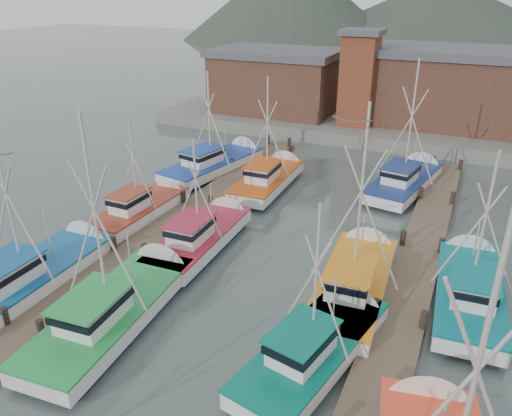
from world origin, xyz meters
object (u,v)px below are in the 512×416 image
at_px(lookout_tower, 359,77).
at_px(boat_12, 270,178).
at_px(boat_8, 204,235).
at_px(boat_4, 120,306).

height_order(lookout_tower, boat_12, lookout_tower).
height_order(lookout_tower, boat_8, lookout_tower).
height_order(lookout_tower, boat_4, lookout_tower).
height_order(boat_4, boat_12, boat_4).
distance_m(lookout_tower, boat_8, 25.51).
xyz_separation_m(lookout_tower, boat_12, (-2.27, -15.27, -4.87)).
bearing_deg(boat_8, lookout_tower, 83.27).
xyz_separation_m(boat_4, boat_8, (-0.01, 7.37, -0.01)).
xyz_separation_m(lookout_tower, boat_4, (-2.17, -32.31, -4.86)).
bearing_deg(boat_8, boat_12, 88.80).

